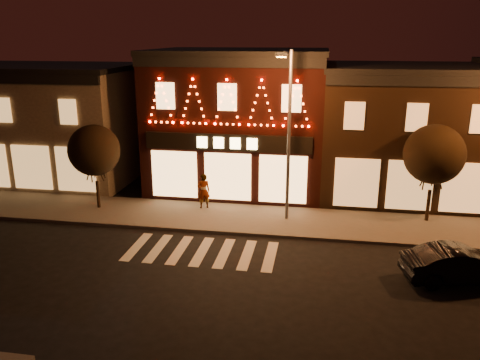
# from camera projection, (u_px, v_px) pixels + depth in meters

# --- Properties ---
(ground) EXTENTS (120.00, 120.00, 0.00)m
(ground) POSITION_uv_depth(u_px,v_px,m) (175.00, 298.00, 17.38)
(ground) COLOR black
(ground) RESTS_ON ground
(sidewalk_far) EXTENTS (44.00, 4.00, 0.15)m
(sidewalk_far) POSITION_uv_depth(u_px,v_px,m) (259.00, 220.00, 24.59)
(sidewalk_far) COLOR #47423D
(sidewalk_far) RESTS_ON ground
(building_left) EXTENTS (12.20, 8.28, 7.30)m
(building_left) POSITION_uv_depth(u_px,v_px,m) (44.00, 122.00, 31.63)
(building_left) COLOR brown
(building_left) RESTS_ON ground
(building_pulp) EXTENTS (10.20, 8.34, 8.30)m
(building_pulp) POSITION_uv_depth(u_px,v_px,m) (240.00, 119.00, 29.38)
(building_pulp) COLOR black
(building_pulp) RESTS_ON ground
(building_right_a) EXTENTS (9.20, 8.28, 7.50)m
(building_right_a) POSITION_uv_depth(u_px,v_px,m) (402.00, 131.00, 27.98)
(building_right_a) COLOR black
(building_right_a) RESTS_ON ground
(streetlamp_mid) EXTENTS (0.69, 1.90, 8.30)m
(streetlamp_mid) POSITION_uv_depth(u_px,v_px,m) (288.00, 124.00, 22.98)
(streetlamp_mid) COLOR #59595E
(streetlamp_mid) RESTS_ON sidewalk_far
(tree_left) EXTENTS (2.69, 2.69, 4.50)m
(tree_left) POSITION_uv_depth(u_px,v_px,m) (94.00, 150.00, 25.27)
(tree_left) COLOR black
(tree_left) RESTS_ON sidewalk_far
(tree_right) EXTENTS (2.91, 2.91, 4.86)m
(tree_right) POSITION_uv_depth(u_px,v_px,m) (434.00, 154.00, 23.36)
(tree_right) COLOR black
(tree_right) RESTS_ON sidewalk_far
(dark_sedan) EXTENTS (4.46, 2.33, 1.40)m
(dark_sedan) POSITION_uv_depth(u_px,v_px,m) (460.00, 265.00, 18.39)
(dark_sedan) COLOR black
(dark_sedan) RESTS_ON ground
(pedestrian) EXTENTS (0.81, 0.69, 1.89)m
(pedestrian) POSITION_uv_depth(u_px,v_px,m) (204.00, 191.00, 25.83)
(pedestrian) COLOR gray
(pedestrian) RESTS_ON sidewalk_far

